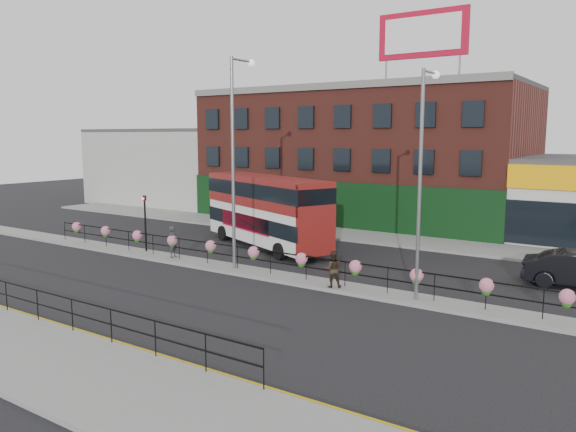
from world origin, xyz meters
The scene contains 17 objects.
ground centered at (0.00, 0.00, 0.00)m, with size 120.00×120.00×0.00m, color black.
south_pavement centered at (0.00, -12.00, 0.07)m, with size 60.00×4.00×0.15m, color gray.
north_pavement centered at (0.00, 12.00, 0.07)m, with size 60.00×4.00×0.15m, color gray.
median centered at (0.00, 0.00, 0.07)m, with size 60.00×1.60×0.15m, color gray.
yellow_line_inner centered at (0.00, -9.70, 0.01)m, with size 60.00×0.10×0.01m, color gold.
yellow_line_outer centered at (0.00, -9.88, 0.01)m, with size 60.00×0.10×0.01m, color gold.
brick_building centered at (-4.00, 19.96, 5.13)m, with size 25.00×12.21×10.30m.
warehouse_west centered at (-24.25, 20.00, 3.65)m, with size 15.50×12.00×7.30m.
billboard centered at (2.50, 14.99, 13.18)m, with size 6.00×0.29×4.40m.
median_railing centered at (0.00, 0.00, 1.05)m, with size 30.04×0.56×1.23m.
south_railing centered at (-2.00, -10.10, 0.96)m, with size 20.04×0.05×1.12m.
double_decker_bus centered at (-3.36, 5.67, 2.62)m, with size 10.68×6.47×4.27m.
pedestrian_a centered at (-5.50, 0.08, 1.00)m, with size 0.55×0.70×1.71m, color #2C2B34.
pedestrian_b centered at (4.62, -0.43, 0.96)m, with size 0.99×0.94×1.61m, color black.
lamp_column_west centered at (-1.16, 0.20, 6.23)m, with size 0.37×1.80×10.26m.
lamp_column_east centered at (8.33, 0.03, 5.54)m, with size 0.33×1.60×9.10m.
traffic_light_median centered at (-8.00, 0.39, 2.47)m, with size 0.15×0.28×3.65m.
Camera 1 is at (16.18, -21.21, 6.68)m, focal length 35.00 mm.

